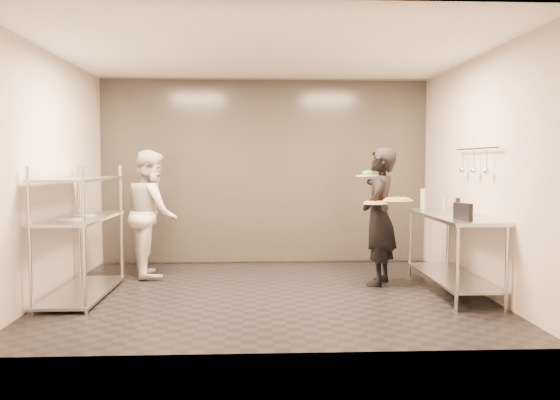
{
  "coord_description": "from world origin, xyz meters",
  "views": [
    {
      "loc": [
        -0.15,
        -6.31,
        1.54
      ],
      "look_at": [
        0.14,
        0.03,
        1.1
      ],
      "focal_mm": 35.0,
      "sensor_mm": 36.0,
      "label": 1
    }
  ],
  "objects_px": {
    "pizza_plate_near": "(375,203)",
    "salad_plate": "(367,174)",
    "waiter": "(379,217)",
    "bottle_green": "(423,199)",
    "bottle_dark": "(458,206)",
    "bottle_clear": "(444,202)",
    "prep_counter": "(452,240)",
    "chef": "(152,213)",
    "pass_rack": "(81,230)",
    "pos_monitor": "(463,212)",
    "pizza_plate_far": "(398,199)"
  },
  "relations": [
    {
      "from": "salad_plate",
      "to": "bottle_dark",
      "type": "xyz_separation_m",
      "value": [
        0.96,
        -0.65,
        -0.37
      ]
    },
    {
      "from": "waiter",
      "to": "bottle_green",
      "type": "relative_size",
      "value": 6.39
    },
    {
      "from": "pizza_plate_near",
      "to": "bottle_dark",
      "type": "distance_m",
      "value": 0.98
    },
    {
      "from": "pass_rack",
      "to": "waiter",
      "type": "xyz_separation_m",
      "value": [
        3.55,
        0.43,
        0.09
      ]
    },
    {
      "from": "pos_monitor",
      "to": "salad_plate",
      "type": "bearing_deg",
      "value": 101.6
    },
    {
      "from": "bottle_dark",
      "to": "waiter",
      "type": "bearing_deg",
      "value": 158.93
    },
    {
      "from": "bottle_green",
      "to": "prep_counter",
      "type": "bearing_deg",
      "value": -82.28
    },
    {
      "from": "pos_monitor",
      "to": "bottle_green",
      "type": "bearing_deg",
      "value": 72.16
    },
    {
      "from": "prep_counter",
      "to": "pos_monitor",
      "type": "relative_size",
      "value": 6.89
    },
    {
      "from": "pizza_plate_far",
      "to": "bottle_dark",
      "type": "xyz_separation_m",
      "value": [
        0.69,
        -0.13,
        -0.07
      ]
    },
    {
      "from": "waiter",
      "to": "pos_monitor",
      "type": "bearing_deg",
      "value": 56.52
    },
    {
      "from": "waiter",
      "to": "salad_plate",
      "type": "bearing_deg",
      "value": -139.49
    },
    {
      "from": "bottle_green",
      "to": "chef",
      "type": "bearing_deg",
      "value": 175.26
    },
    {
      "from": "chef",
      "to": "bottle_dark",
      "type": "xyz_separation_m",
      "value": [
        3.82,
        -1.01,
        0.17
      ]
    },
    {
      "from": "salad_plate",
      "to": "bottle_dark",
      "type": "height_order",
      "value": "salad_plate"
    },
    {
      "from": "pass_rack",
      "to": "pizza_plate_near",
      "type": "xyz_separation_m",
      "value": [
        3.45,
        0.2,
        0.28
      ]
    },
    {
      "from": "salad_plate",
      "to": "pizza_plate_near",
      "type": "bearing_deg",
      "value": -91.13
    },
    {
      "from": "chef",
      "to": "bottle_clear",
      "type": "relative_size",
      "value": 9.15
    },
    {
      "from": "chef",
      "to": "bottle_clear",
      "type": "distance_m",
      "value": 3.92
    },
    {
      "from": "pizza_plate_near",
      "to": "bottle_dark",
      "type": "bearing_deg",
      "value": -5.97
    },
    {
      "from": "pizza_plate_near",
      "to": "salad_plate",
      "type": "distance_m",
      "value": 0.64
    },
    {
      "from": "chef",
      "to": "prep_counter",
      "type": "bearing_deg",
      "value": -122.46
    },
    {
      "from": "prep_counter",
      "to": "chef",
      "type": "distance_m",
      "value": 3.9
    },
    {
      "from": "chef",
      "to": "pizza_plate_far",
      "type": "distance_m",
      "value": 3.26
    },
    {
      "from": "bottle_clear",
      "to": "pizza_plate_near",
      "type": "bearing_deg",
      "value": -150.27
    },
    {
      "from": "pos_monitor",
      "to": "bottle_clear",
      "type": "height_order",
      "value": "pos_monitor"
    },
    {
      "from": "chef",
      "to": "pizza_plate_near",
      "type": "distance_m",
      "value": 2.99
    },
    {
      "from": "pass_rack",
      "to": "pizza_plate_near",
      "type": "height_order",
      "value": "pass_rack"
    },
    {
      "from": "bottle_dark",
      "to": "pos_monitor",
      "type": "bearing_deg",
      "value": -106.52
    },
    {
      "from": "pizza_plate_near",
      "to": "bottle_green",
      "type": "xyz_separation_m",
      "value": [
        0.78,
        0.61,
        0.0
      ]
    },
    {
      "from": "pizza_plate_far",
      "to": "pos_monitor",
      "type": "bearing_deg",
      "value": -60.21
    },
    {
      "from": "pizza_plate_near",
      "to": "salad_plate",
      "type": "bearing_deg",
      "value": 88.87
    },
    {
      "from": "pass_rack",
      "to": "salad_plate",
      "type": "bearing_deg",
      "value": 12.22
    },
    {
      "from": "pass_rack",
      "to": "salad_plate",
      "type": "distance_m",
      "value": 3.59
    },
    {
      "from": "pass_rack",
      "to": "bottle_clear",
      "type": "bearing_deg",
      "value": 10.1
    },
    {
      "from": "bottle_dark",
      "to": "chef",
      "type": "bearing_deg",
      "value": 165.23
    },
    {
      "from": "salad_plate",
      "to": "bottle_dark",
      "type": "distance_m",
      "value": 1.22
    },
    {
      "from": "salad_plate",
      "to": "bottle_green",
      "type": "relative_size",
      "value": 1.12
    },
    {
      "from": "pizza_plate_near",
      "to": "salad_plate",
      "type": "relative_size",
      "value": 0.97
    },
    {
      "from": "salad_plate",
      "to": "bottle_green",
      "type": "height_order",
      "value": "salad_plate"
    },
    {
      "from": "chef",
      "to": "salad_plate",
      "type": "bearing_deg",
      "value": -113.09
    },
    {
      "from": "pass_rack",
      "to": "pizza_plate_far",
      "type": "bearing_deg",
      "value": 3.52
    },
    {
      "from": "bottle_green",
      "to": "bottle_dark",
      "type": "height_order",
      "value": "bottle_green"
    },
    {
      "from": "waiter",
      "to": "pos_monitor",
      "type": "xyz_separation_m",
      "value": [
        0.66,
        -1.04,
        0.16
      ]
    },
    {
      "from": "bottle_clear",
      "to": "bottle_dark",
      "type": "height_order",
      "value": "bottle_dark"
    },
    {
      "from": "prep_counter",
      "to": "waiter",
      "type": "height_order",
      "value": "waiter"
    },
    {
      "from": "pass_rack",
      "to": "bottle_dark",
      "type": "height_order",
      "value": "pass_rack"
    },
    {
      "from": "prep_counter",
      "to": "chef",
      "type": "bearing_deg",
      "value": 163.57
    },
    {
      "from": "bottle_clear",
      "to": "salad_plate",
      "type": "bearing_deg",
      "value": -177.06
    },
    {
      "from": "pos_monitor",
      "to": "bottle_clear",
      "type": "distance_m",
      "value": 1.44
    }
  ]
}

